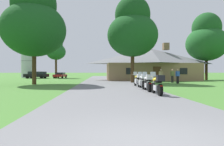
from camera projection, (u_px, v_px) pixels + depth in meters
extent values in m
plane|color=#42752D|center=(108.00, 83.00, 23.56)|extent=(500.00, 500.00, 0.00)
cube|color=slate|center=(109.00, 84.00, 21.56)|extent=(6.40, 80.00, 0.06)
cylinder|color=black|center=(153.00, 88.00, 12.27)|extent=(0.12, 0.64, 0.64)
cylinder|color=black|center=(160.00, 90.00, 10.83)|extent=(0.16, 0.64, 0.64)
cube|color=silver|center=(157.00, 88.00, 11.53)|extent=(0.27, 0.56, 0.30)
ellipsoid|color=gold|center=(155.00, 80.00, 11.78)|extent=(0.31, 0.52, 0.26)
cube|color=black|center=(158.00, 82.00, 11.33)|extent=(0.29, 0.52, 0.10)
cylinder|color=silver|center=(154.00, 76.00, 12.22)|extent=(0.66, 0.04, 0.03)
cylinder|color=silver|center=(153.00, 82.00, 12.27)|extent=(0.06, 0.24, 0.73)
cube|color=#B2BCC6|center=(153.00, 74.00, 12.32)|extent=(0.32, 0.11, 0.27)
sphere|color=silver|center=(154.00, 79.00, 12.22)|extent=(0.11, 0.11, 0.11)
cube|color=black|center=(160.00, 78.00, 10.78)|extent=(0.40, 0.36, 0.32)
cube|color=red|center=(161.00, 86.00, 10.61)|extent=(0.14, 0.03, 0.06)
cylinder|color=silver|center=(161.00, 91.00, 11.16)|extent=(0.08, 0.55, 0.07)
cylinder|color=black|center=(145.00, 85.00, 14.44)|extent=(0.12, 0.64, 0.64)
cylinder|color=black|center=(149.00, 87.00, 13.00)|extent=(0.17, 0.64, 0.64)
cube|color=silver|center=(147.00, 85.00, 13.70)|extent=(0.27, 0.57, 0.30)
ellipsoid|color=silver|center=(146.00, 79.00, 13.95)|extent=(0.31, 0.53, 0.26)
cube|color=black|center=(148.00, 80.00, 13.49)|extent=(0.29, 0.53, 0.10)
cylinder|color=silver|center=(145.00, 76.00, 14.39)|extent=(0.66, 0.05, 0.03)
cylinder|color=silver|center=(145.00, 80.00, 14.43)|extent=(0.07, 0.24, 0.73)
cube|color=#B2BCC6|center=(145.00, 74.00, 14.49)|extent=(0.32, 0.12, 0.27)
sphere|color=silver|center=(145.00, 78.00, 14.39)|extent=(0.11, 0.11, 0.11)
cube|color=#B7B7BC|center=(150.00, 77.00, 12.94)|extent=(0.41, 0.37, 0.32)
cube|color=red|center=(150.00, 84.00, 12.78)|extent=(0.14, 0.03, 0.06)
cylinder|color=silver|center=(150.00, 88.00, 13.32)|extent=(0.08, 0.55, 0.07)
cylinder|color=black|center=(140.00, 84.00, 16.52)|extent=(0.11, 0.64, 0.64)
cylinder|color=black|center=(144.00, 85.00, 15.08)|extent=(0.16, 0.64, 0.64)
cube|color=silver|center=(142.00, 83.00, 15.78)|extent=(0.26, 0.56, 0.30)
ellipsoid|color=#B2B5BC|center=(141.00, 78.00, 16.04)|extent=(0.30, 0.52, 0.26)
cube|color=black|center=(143.00, 79.00, 15.58)|extent=(0.28, 0.52, 0.10)
cylinder|color=silver|center=(140.00, 75.00, 16.48)|extent=(0.66, 0.03, 0.03)
cylinder|color=silver|center=(140.00, 79.00, 16.52)|extent=(0.06, 0.24, 0.73)
cube|color=#B2BCC6|center=(140.00, 73.00, 16.58)|extent=(0.32, 0.11, 0.27)
sphere|color=silver|center=(140.00, 77.00, 16.48)|extent=(0.11, 0.11, 0.11)
cube|color=silver|center=(144.00, 76.00, 15.03)|extent=(0.40, 0.36, 0.32)
cube|color=red|center=(145.00, 82.00, 14.86)|extent=(0.14, 0.03, 0.06)
cylinder|color=silver|center=(145.00, 86.00, 15.41)|extent=(0.07, 0.55, 0.07)
cube|color=silver|center=(140.00, 82.00, 15.12)|extent=(0.20, 0.40, 0.36)
cube|color=silver|center=(147.00, 82.00, 15.15)|extent=(0.20, 0.40, 0.36)
cylinder|color=black|center=(135.00, 82.00, 18.69)|extent=(0.15, 0.65, 0.64)
cylinder|color=black|center=(139.00, 83.00, 17.26)|extent=(0.20, 0.65, 0.64)
cube|color=silver|center=(137.00, 82.00, 17.96)|extent=(0.30, 0.58, 0.30)
ellipsoid|color=gold|center=(137.00, 77.00, 18.21)|extent=(0.34, 0.54, 0.26)
cube|color=black|center=(138.00, 78.00, 17.76)|extent=(0.32, 0.54, 0.10)
cylinder|color=silver|center=(135.00, 75.00, 18.65)|extent=(0.66, 0.08, 0.03)
cylinder|color=silver|center=(135.00, 78.00, 18.69)|extent=(0.08, 0.24, 0.73)
cube|color=#B2BCC6|center=(135.00, 73.00, 18.74)|extent=(0.33, 0.13, 0.27)
sphere|color=silver|center=(135.00, 76.00, 18.65)|extent=(0.11, 0.11, 0.11)
cube|color=silver|center=(140.00, 76.00, 17.21)|extent=(0.42, 0.39, 0.32)
cube|color=red|center=(140.00, 81.00, 17.04)|extent=(0.14, 0.04, 0.06)
cylinder|color=silver|center=(140.00, 84.00, 17.60)|extent=(0.11, 0.55, 0.07)
cube|color=silver|center=(136.00, 81.00, 17.28)|extent=(0.23, 0.41, 0.36)
cube|color=silver|center=(142.00, 81.00, 17.34)|extent=(0.23, 0.41, 0.36)
cube|color=#896B4C|center=(151.00, 72.00, 32.28)|extent=(13.80, 7.27, 2.64)
pyramid|color=slate|center=(151.00, 56.00, 32.26)|extent=(14.63, 7.71, 2.43)
cube|color=brown|center=(166.00, 46.00, 32.40)|extent=(0.90, 0.90, 1.10)
cube|color=#472D19|center=(157.00, 74.00, 28.62)|extent=(1.10, 0.08, 2.10)
cube|color=black|center=(130.00, 71.00, 28.39)|extent=(1.10, 0.06, 0.90)
cube|color=black|center=(184.00, 71.00, 28.84)|extent=(1.10, 0.06, 0.90)
cylinder|color=black|center=(160.00, 79.00, 25.07)|extent=(0.14, 0.14, 0.86)
cylinder|color=black|center=(162.00, 79.00, 24.96)|extent=(0.14, 0.14, 0.86)
cube|color=tan|center=(161.00, 74.00, 25.01)|extent=(0.41, 0.41, 0.56)
cylinder|color=tan|center=(159.00, 74.00, 25.16)|extent=(0.09, 0.09, 0.58)
cylinder|color=tan|center=(163.00, 74.00, 24.86)|extent=(0.09, 0.09, 0.58)
sphere|color=tan|center=(161.00, 70.00, 25.01)|extent=(0.21, 0.21, 0.21)
cylinder|color=#B2AD99|center=(161.00, 69.00, 25.01)|extent=(0.22, 0.22, 0.05)
cylinder|color=black|center=(172.00, 79.00, 24.96)|extent=(0.14, 0.14, 0.86)
cylinder|color=black|center=(173.00, 79.00, 25.01)|extent=(0.14, 0.14, 0.86)
cube|color=#5B6638|center=(172.00, 74.00, 24.98)|extent=(0.40, 0.29, 0.56)
cylinder|color=#5B6638|center=(171.00, 74.00, 24.92)|extent=(0.09, 0.09, 0.58)
cylinder|color=#5B6638|center=(174.00, 74.00, 25.04)|extent=(0.09, 0.09, 0.58)
sphere|color=tan|center=(172.00, 70.00, 24.98)|extent=(0.21, 0.21, 0.21)
cylinder|color=black|center=(177.00, 80.00, 23.24)|extent=(0.14, 0.14, 0.86)
cylinder|color=black|center=(178.00, 80.00, 23.29)|extent=(0.14, 0.14, 0.86)
cube|color=#2D56AD|center=(178.00, 74.00, 23.26)|extent=(0.40, 0.31, 0.56)
cylinder|color=#2D56AD|center=(176.00, 74.00, 23.19)|extent=(0.09, 0.09, 0.58)
cylinder|color=#2D56AD|center=(179.00, 74.00, 23.33)|extent=(0.09, 0.09, 0.58)
sphere|color=tan|center=(178.00, 70.00, 23.26)|extent=(0.21, 0.21, 0.21)
cylinder|color=#422D19|center=(34.00, 66.00, 21.71)|extent=(0.44, 0.44, 4.01)
ellipsoid|color=#194C1E|center=(34.00, 30.00, 21.69)|extent=(6.78, 6.78, 5.76)
ellipsoid|color=#16441B|center=(34.00, 4.00, 21.67)|extent=(4.74, 4.74, 5.08)
cylinder|color=#422D19|center=(133.00, 66.00, 24.42)|extent=(0.44, 0.44, 4.10)
ellipsoid|color=#194C1E|center=(133.00, 35.00, 24.40)|extent=(6.09, 6.09, 5.18)
ellipsoid|color=#16441B|center=(133.00, 15.00, 24.39)|extent=(4.26, 4.26, 4.57)
cylinder|color=#422D19|center=(206.00, 67.00, 33.24)|extent=(0.44, 0.44, 4.14)
ellipsoid|color=#1E5623|center=(206.00, 44.00, 33.22)|extent=(6.58, 6.58, 5.60)
ellipsoid|color=#1B4E20|center=(206.00, 28.00, 33.20)|extent=(4.61, 4.61, 4.94)
cylinder|color=#422D19|center=(56.00, 68.00, 42.59)|extent=(0.44, 0.44, 4.48)
ellipsoid|color=#1E5623|center=(56.00, 52.00, 42.57)|extent=(4.01, 4.01, 3.41)
ellipsoid|color=#1B4E20|center=(56.00, 44.00, 42.56)|extent=(2.81, 2.81, 3.01)
cylinder|color=#B2B7BC|center=(28.00, 61.00, 46.57)|extent=(3.02, 3.02, 7.69)
cone|color=#999EA3|center=(28.00, 43.00, 46.54)|extent=(3.08, 3.08, 0.76)
cylinder|color=gray|center=(28.00, 61.00, 46.57)|extent=(3.11, 3.11, 0.15)
cube|color=black|center=(36.00, 75.00, 40.71)|extent=(4.81, 2.45, 0.60)
cube|color=black|center=(37.00, 73.00, 40.69)|extent=(3.41, 2.04, 0.48)
cylinder|color=black|center=(27.00, 77.00, 39.98)|extent=(0.66, 0.31, 0.64)
cylinder|color=black|center=(32.00, 77.00, 41.67)|extent=(0.66, 0.31, 0.64)
cylinder|color=black|center=(41.00, 77.00, 39.76)|extent=(0.66, 0.31, 0.64)
cylinder|color=black|center=(45.00, 77.00, 41.44)|extent=(0.66, 0.31, 0.64)
cube|color=maroon|center=(60.00, 76.00, 42.92)|extent=(2.32, 4.39, 0.46)
cube|color=black|center=(60.00, 73.00, 43.02)|extent=(1.83, 2.07, 0.42)
cylinder|color=black|center=(58.00, 76.00, 44.27)|extent=(0.29, 0.66, 0.64)
cylinder|color=black|center=(66.00, 76.00, 44.17)|extent=(0.29, 0.66, 0.64)
cylinder|color=black|center=(54.00, 77.00, 41.67)|extent=(0.29, 0.66, 0.64)
cylinder|color=black|center=(62.00, 77.00, 41.57)|extent=(0.29, 0.66, 0.64)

